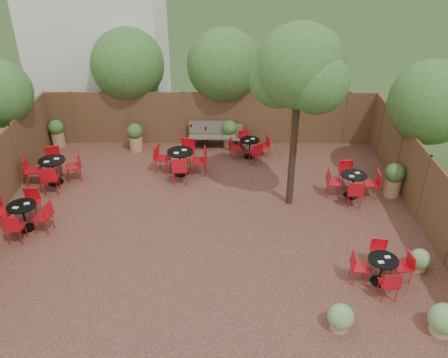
{
  "coord_description": "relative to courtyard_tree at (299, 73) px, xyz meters",
  "views": [
    {
      "loc": [
        0.58,
        -11.04,
        7.59
      ],
      "look_at": [
        0.52,
        0.5,
        1.0
      ],
      "focal_mm": 37.51,
      "sensor_mm": 36.0,
      "label": 1
    }
  ],
  "objects": [
    {
      "name": "planters",
      "position": [
        -2.79,
        2.87,
        -3.41
      ],
      "size": [
        11.87,
        4.02,
        1.07
      ],
      "color": "#A47A52",
      "rests_on": "courtyard_paving"
    },
    {
      "name": "ground",
      "position": [
        -2.46,
        -0.8,
        -3.99
      ],
      "size": [
        80.0,
        80.0,
        0.0
      ],
      "primitive_type": "plane",
      "color": "#354F23",
      "rests_on": "ground"
    },
    {
      "name": "overhang_foliage",
      "position": [
        -2.87,
        2.89,
        -1.23
      ],
      "size": [
        15.65,
        10.8,
        2.8
      ],
      "color": "#305D1E",
      "rests_on": "ground"
    },
    {
      "name": "park_bench_left",
      "position": [
        -2.45,
        3.83,
        -3.47
      ],
      "size": [
        1.58,
        0.51,
        0.98
      ],
      "rotation": [
        0.0,
        0.0,
        0.0
      ],
      "color": "brown",
      "rests_on": "courtyard_paving"
    },
    {
      "name": "park_bench_right",
      "position": [
        -1.98,
        3.82,
        -3.52
      ],
      "size": [
        1.46,
        0.58,
        0.88
      ],
      "rotation": [
        0.0,
        0.0,
        -0.09
      ],
      "color": "brown",
      "rests_on": "courtyard_paving"
    },
    {
      "name": "bistro_tables",
      "position": [
        -3.13,
        0.4,
        -3.52
      ],
      "size": [
        10.95,
        7.88,
        0.96
      ],
      "color": "black",
      "rests_on": "courtyard_paving"
    },
    {
      "name": "fence_back",
      "position": [
        -2.46,
        4.2,
        -2.99
      ],
      "size": [
        12.0,
        0.08,
        2.0
      ],
      "primitive_type": "cube",
      "color": "brown",
      "rests_on": "ground"
    },
    {
      "name": "courtyard_paving",
      "position": [
        -2.46,
        -0.8,
        -3.98
      ],
      "size": [
        12.0,
        10.0,
        0.02
      ],
      "primitive_type": "cube",
      "color": "#351916",
      "rests_on": "ground"
    },
    {
      "name": "low_shrubs",
      "position": [
        2.03,
        -4.46,
        -3.67
      ],
      "size": [
        2.84,
        2.55,
        0.69
      ],
      "color": "#A47A52",
      "rests_on": "courtyard_paving"
    },
    {
      "name": "neighbour_building",
      "position": [
        -6.96,
        7.2,
        0.01
      ],
      "size": [
        5.0,
        4.0,
        8.0
      ],
      "primitive_type": "cube",
      "color": "silver",
      "rests_on": "ground"
    },
    {
      "name": "courtyard_tree",
      "position": [
        0.0,
        0.0,
        0.0
      ],
      "size": [
        2.5,
        2.4,
        5.27
      ],
      "rotation": [
        0.0,
        0.0,
        0.33
      ],
      "color": "black",
      "rests_on": "courtyard_paving"
    },
    {
      "name": "fence_right",
      "position": [
        3.54,
        -0.8,
        -2.99
      ],
      "size": [
        0.08,
        10.0,
        2.0
      ],
      "primitive_type": "cube",
      "color": "brown",
      "rests_on": "ground"
    }
  ]
}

